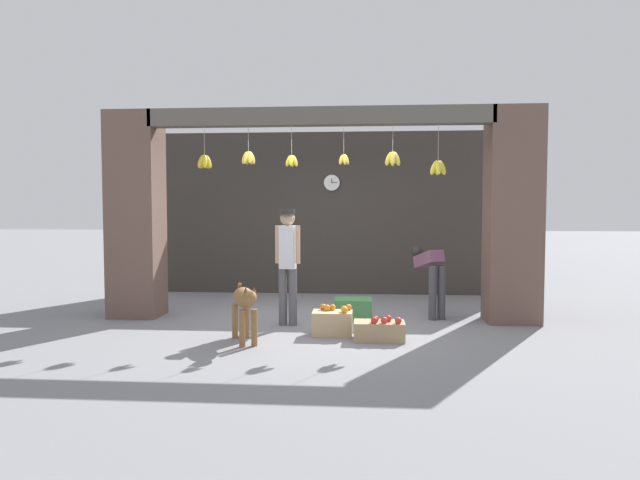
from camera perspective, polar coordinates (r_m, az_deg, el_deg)
ground_plane at (r=7.84m, az=-0.22°, el=-8.30°), size 60.00×60.00×0.00m
shop_back_wall at (r=10.35m, az=0.98°, el=2.68°), size 6.59×0.12×2.92m
shop_pillar_left at (r=8.60m, az=-17.93°, el=2.38°), size 0.70×0.60×2.92m
shop_pillar_right at (r=8.21m, az=18.71°, el=2.32°), size 0.70×0.60×2.92m
storefront_awning at (r=7.89m, az=-0.19°, el=11.88°), size 4.69×0.28×0.93m
dog at (r=6.70m, az=-7.54°, el=-6.19°), size 0.46×0.81×0.70m
shopkeeper at (r=7.58m, az=-3.25°, el=-1.84°), size 0.34×0.26×1.55m
worker_stooping at (r=8.31m, az=10.98°, el=-3.12°), size 0.44×0.74×0.99m
fruit_crate_oranges at (r=7.11m, az=1.27°, el=-8.21°), size 0.49×0.33×0.37m
fruit_crate_apples at (r=6.87m, az=5.96°, el=-8.97°), size 0.60×0.34×0.30m
produce_box_green at (r=8.11m, az=3.36°, el=-6.87°), size 0.52×0.42×0.29m
water_bottle at (r=7.44m, az=-0.15°, el=-8.06°), size 0.06×0.06×0.24m
wall_clock at (r=10.28m, az=1.19°, el=5.76°), size 0.30×0.03×0.30m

